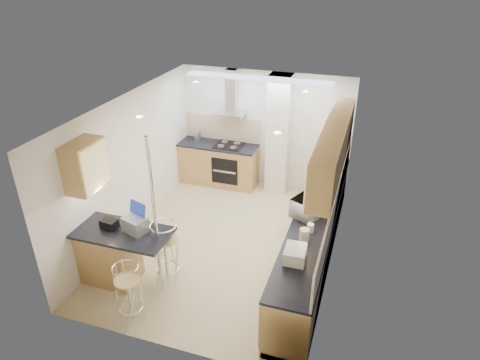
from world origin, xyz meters
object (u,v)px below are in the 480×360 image
(laptop, at_px, (135,225))
(bar_stool_end, at_px, (166,253))
(microwave, at_px, (310,206))
(bread_bin, at_px, (295,254))
(bar_stool_near, at_px, (129,293))

(laptop, bearing_deg, bar_stool_end, 41.47)
(bar_stool_end, bearing_deg, microwave, -6.53)
(bar_stool_end, distance_m, bread_bin, 2.03)
(bar_stool_end, bearing_deg, laptop, 167.12)
(microwave, relative_size, bar_stool_end, 0.55)
(microwave, height_order, bar_stool_end, microwave)
(laptop, xyz_separation_m, bar_stool_end, (0.36, 0.16, -0.53))
(microwave, xyz_separation_m, laptop, (-2.31, -1.27, -0.02))
(laptop, distance_m, bar_stool_end, 0.66)
(microwave, bearing_deg, laptop, 143.59)
(microwave, xyz_separation_m, bar_stool_end, (-1.95, -1.12, -0.56))
(bar_stool_near, distance_m, bar_stool_end, 0.88)
(microwave, xyz_separation_m, bread_bin, (0.02, -1.18, -0.07))
(bread_bin, bearing_deg, bar_stool_near, -161.23)
(bar_stool_near, relative_size, bar_stool_end, 0.87)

